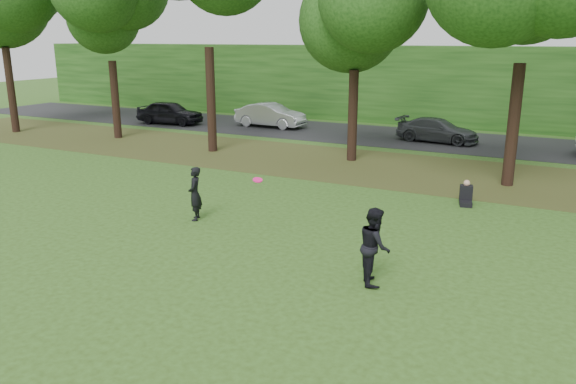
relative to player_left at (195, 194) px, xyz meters
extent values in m
plane|color=#2E4716|center=(4.24, -3.38, -0.84)|extent=(120.00, 120.00, 0.00)
cube|color=#463319|center=(4.24, 9.62, -0.84)|extent=(60.00, 7.00, 0.01)
cube|color=black|center=(4.24, 17.62, -0.83)|extent=(70.00, 7.00, 0.02)
cube|color=#173C11|center=(4.24, 23.62, 1.66)|extent=(70.00, 3.00, 5.00)
imported|color=black|center=(0.00, 0.00, 0.00)|extent=(0.65, 0.73, 1.69)
imported|color=black|center=(6.46, -1.98, 0.07)|extent=(1.00, 1.09, 1.82)
imported|color=black|center=(-13.42, 15.76, -0.07)|extent=(4.54, 2.15, 1.50)
imported|color=#AEB0B6|center=(-6.88, 17.59, -0.08)|extent=(4.59, 1.74, 1.50)
imported|color=#3C3F43|center=(3.74, 17.06, -0.19)|extent=(4.55, 2.21, 1.28)
cylinder|color=#FF157C|center=(2.78, -0.93, 0.97)|extent=(0.30, 0.31, 0.13)
cube|color=black|center=(7.30, 5.38, -0.76)|extent=(0.52, 0.64, 0.16)
cube|color=black|center=(7.24, 5.66, -0.48)|extent=(0.49, 0.43, 0.56)
sphere|color=tan|center=(7.24, 5.66, -0.12)|extent=(0.22, 0.22, 0.22)
cylinder|color=black|center=(-19.76, 9.02, 1.63)|extent=(0.44, 0.44, 4.96)
cylinder|color=black|center=(-12.76, 10.22, 1.30)|extent=(0.44, 0.44, 4.28)
sphere|color=#173C11|center=(-12.76, 10.22, 6.30)|extent=(6.00, 6.00, 6.00)
cylinder|color=black|center=(-5.76, 9.42, 1.70)|extent=(0.44, 0.44, 5.08)
cylinder|color=black|center=(1.24, 10.52, 1.21)|extent=(0.44, 0.44, 4.12)
sphere|color=#173C11|center=(1.24, 10.52, 6.02)|extent=(5.80, 5.80, 5.80)
cylinder|color=black|center=(8.24, 8.92, 1.47)|extent=(0.44, 0.44, 4.62)
camera|label=1|loc=(10.13, -13.65, 4.69)|focal=35.00mm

